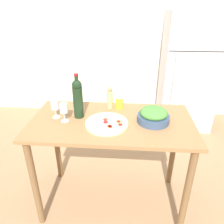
{
  "coord_description": "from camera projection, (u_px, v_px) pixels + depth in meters",
  "views": [
    {
      "loc": [
        0.13,
        -1.59,
        1.8
      ],
      "look_at": [
        0.0,
        0.04,
        0.98
      ],
      "focal_mm": 35.0,
      "sensor_mm": 36.0,
      "label": 1
    }
  ],
  "objects": [
    {
      "name": "prep_counter",
      "position": [
        112.0,
        135.0,
        1.88
      ],
      "size": [
        1.35,
        0.72,
        0.92
      ],
      "color": "olive",
      "rests_on": "ground_plane"
    },
    {
      "name": "wine_bottle",
      "position": [
        78.0,
        98.0,
        1.8
      ],
      "size": [
        0.08,
        0.08,
        0.38
      ],
      "color": "black",
      "rests_on": "prep_counter"
    },
    {
      "name": "ground_plane",
      "position": [
        112.0,
        199.0,
        2.23
      ],
      "size": [
        14.0,
        14.0,
        0.0
      ],
      "primitive_type": "plane",
      "color": "#9E7A56"
    },
    {
      "name": "refrigerator",
      "position": [
        188.0,
        73.0,
        3.27
      ],
      "size": [
        0.77,
        0.69,
        1.71
      ],
      "color": "#B7BCC1",
      "rests_on": "ground_plane"
    },
    {
      "name": "salad_bowl",
      "position": [
        154.0,
        116.0,
        1.77
      ],
      "size": [
        0.26,
        0.26,
        0.13
      ],
      "color": "#384C6B",
      "rests_on": "prep_counter"
    },
    {
      "name": "homemade_pizza",
      "position": [
        107.0,
        123.0,
        1.74
      ],
      "size": [
        0.35,
        0.35,
        0.03
      ],
      "color": "beige",
      "rests_on": "prep_counter"
    },
    {
      "name": "wine_glass_far",
      "position": [
        55.0,
        105.0,
        1.81
      ],
      "size": [
        0.06,
        0.06,
        0.16
      ],
      "color": "silver",
      "rests_on": "prep_counter"
    },
    {
      "name": "pepper_mill",
      "position": [
        110.0,
        98.0,
        1.99
      ],
      "size": [
        0.05,
        0.05,
        0.21
      ],
      "color": "tan",
      "rests_on": "prep_counter"
    },
    {
      "name": "wall_back",
      "position": [
        122.0,
        37.0,
        3.48
      ],
      "size": [
        6.4,
        0.06,
        2.6
      ],
      "color": "silver",
      "rests_on": "ground_plane"
    },
    {
      "name": "salt_canister",
      "position": [
        119.0,
        103.0,
        2.0
      ],
      "size": [
        0.07,
        0.07,
        0.12
      ],
      "color": "yellow",
      "rests_on": "prep_counter"
    },
    {
      "name": "wine_glass_near",
      "position": [
        64.0,
        109.0,
        1.76
      ],
      "size": [
        0.06,
        0.06,
        0.16
      ],
      "color": "silver",
      "rests_on": "prep_counter"
    }
  ]
}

